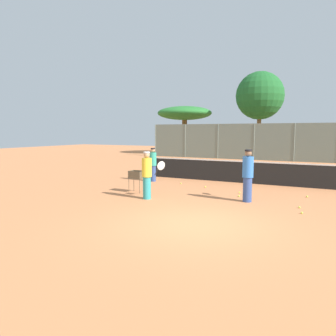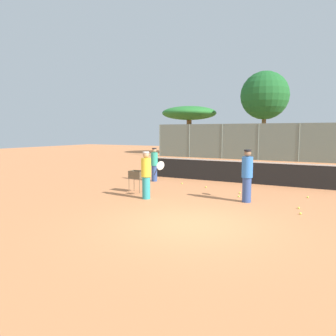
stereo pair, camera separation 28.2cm
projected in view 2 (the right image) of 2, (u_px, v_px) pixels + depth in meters
The scene contains 16 objects.
ground_plane at pixel (191, 225), 8.69m from camera, with size 80.00×80.00×0.00m, color #D37F4C.
tennis_net at pixel (260, 173), 15.21m from camera, with size 11.64×0.10×1.07m.
back_fence at pixel (299, 142), 26.41m from camera, with size 26.17×0.08×3.13m.
tree_0 at pixel (265, 96), 31.65m from camera, with size 4.64×4.64×8.24m.
tree_2 at pixel (189, 114), 35.78m from camera, with size 5.94×5.94×5.18m.
player_white_outfit at pixel (154, 164), 16.18m from camera, with size 0.62×0.76×1.65m.
player_red_cap at pixel (247, 175), 11.37m from camera, with size 0.48×0.90×1.84m.
player_yellow_shirt at pixel (146, 174), 11.94m from camera, with size 0.72×0.70×1.74m.
ball_cart at pixel (137, 176), 13.27m from camera, with size 0.56×0.41×0.88m.
tennis_ball_0 at pixel (182, 183), 15.39m from camera, with size 0.07×0.07×0.07m, color #D1E54C.
tennis_ball_1 at pixel (301, 213), 9.75m from camera, with size 0.07×0.07×0.07m, color #D1E54C.
tennis_ball_2 at pixel (240, 193), 13.04m from camera, with size 0.07×0.07×0.07m, color #D1E54C.
tennis_ball_3 at pixel (206, 187), 14.39m from camera, with size 0.07×0.07×0.07m, color #D1E54C.
tennis_ball_4 at pixel (308, 197), 12.17m from camera, with size 0.07×0.07×0.07m, color #D1E54C.
tennis_ball_6 at pixel (239, 196), 12.32m from camera, with size 0.07×0.07×0.07m, color #D1E54C.
tennis_ball_7 at pixel (299, 208), 10.46m from camera, with size 0.07×0.07×0.07m, color #D1E54C.
Camera 2 is at (3.56, -7.71, 2.47)m, focal length 35.00 mm.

